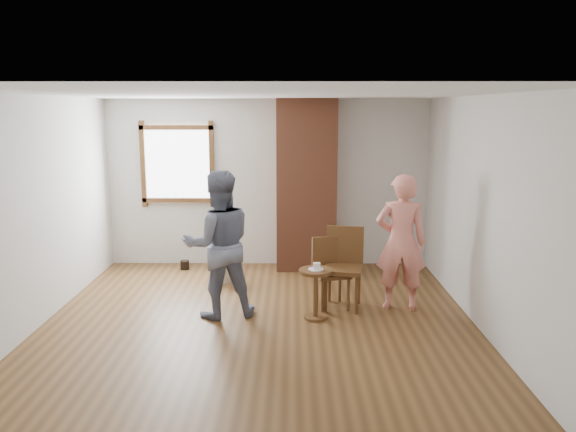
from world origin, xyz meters
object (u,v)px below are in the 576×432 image
at_px(man, 219,245).
at_px(person_pink, 401,242).
at_px(side_table, 316,286).
at_px(dining_chair_right, 344,263).
at_px(stoneware_crock, 223,267).
at_px(dining_chair_left, 330,268).

height_order(man, person_pink, man).
relative_size(side_table, person_pink, 0.36).
relative_size(dining_chair_right, man, 0.57).
distance_m(stoneware_crock, side_table, 1.93).
bearing_deg(man, stoneware_crock, -101.08).
relative_size(dining_chair_left, dining_chair_right, 0.87).
bearing_deg(dining_chair_left, man, -178.55).
bearing_deg(person_pink, man, 12.82).
xyz_separation_m(dining_chair_right, side_table, (-0.37, -0.44, -0.16)).
distance_m(side_table, person_pink, 1.19).
relative_size(dining_chair_right, side_table, 1.66).
xyz_separation_m(stoneware_crock, person_pink, (2.32, -1.09, 0.63)).
height_order(dining_chair_left, side_table, dining_chair_left).
xyz_separation_m(dining_chair_left, dining_chair_right, (0.17, -0.00, 0.07)).
height_order(side_table, person_pink, person_pink).
distance_m(side_table, man, 1.24).
bearing_deg(person_pink, stoneware_crock, -19.28).
relative_size(dining_chair_left, side_table, 1.45).
distance_m(stoneware_crock, dining_chair_left, 1.79).
xyz_separation_m(stoneware_crock, dining_chair_left, (1.46, -0.99, 0.28)).
relative_size(stoneware_crock, man, 0.24).
bearing_deg(side_table, man, 175.76).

